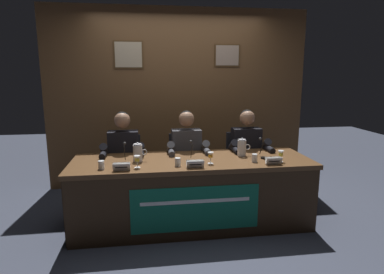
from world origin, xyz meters
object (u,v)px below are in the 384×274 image
(juice_glass_center, at_px, (211,156))
(chair_right, at_px, (243,167))
(water_cup_right, at_px, (255,158))
(microphone_right, at_px, (262,151))
(panelist_left, at_px, (123,155))
(microphone_left, at_px, (125,157))
(microphone_center, at_px, (192,155))
(nameplate_right, at_px, (274,161))
(conference_table, at_px, (193,183))
(nameplate_left, at_px, (121,167))
(chair_center, at_px, (185,170))
(nameplate_center, at_px, (195,164))
(chair_left, at_px, (125,172))
(juice_glass_right, at_px, (281,154))
(panelist_center, at_px, (187,153))
(water_pitcher_left_side, at_px, (138,153))
(water_cup_left, at_px, (101,165))
(juice_glass_left, at_px, (137,159))
(water_cup_center, at_px, (178,162))
(water_pitcher_right_side, at_px, (242,148))
(panelist_right, at_px, (248,151))

(juice_glass_center, height_order, chair_right, chair_right)
(water_cup_right, height_order, microphone_right, microphone_right)
(panelist_left, relative_size, microphone_left, 5.67)
(juice_glass_center, relative_size, microphone_center, 0.57)
(nameplate_right, bearing_deg, microphone_left, 170.72)
(conference_table, distance_m, nameplate_left, 0.82)
(chair_center, xyz_separation_m, nameplate_center, (-0.02, -0.95, 0.35))
(chair_left, relative_size, microphone_left, 4.16)
(microphone_center, distance_m, juice_glass_right, 0.95)
(panelist_center, distance_m, nameplate_center, 0.76)
(water_pitcher_left_side, bearing_deg, water_cup_left, -144.96)
(water_cup_left, relative_size, nameplate_center, 0.48)
(juice_glass_left, relative_size, chair_center, 0.14)
(chair_center, xyz_separation_m, water_pitcher_left_side, (-0.59, -0.61, 0.40))
(juice_glass_center, distance_m, water_cup_center, 0.35)
(chair_left, xyz_separation_m, panelist_left, (-0.00, -0.20, 0.28))
(panelist_left, xyz_separation_m, water_pitcher_right_side, (1.36, -0.34, 0.13))
(chair_left, distance_m, chair_center, 0.77)
(microphone_left, height_order, microphone_right, same)
(chair_left, distance_m, water_cup_left, 0.94)
(microphone_center, bearing_deg, water_cup_left, -170.06)
(microphone_center, relative_size, water_pitcher_right_side, 1.03)
(panelist_center, height_order, water_pitcher_left_side, panelist_center)
(nameplate_left, distance_m, microphone_center, 0.77)
(panelist_left, bearing_deg, chair_right, 7.36)
(water_cup_left, relative_size, microphone_left, 0.39)
(microphone_left, height_order, water_cup_right, microphone_left)
(juice_glass_left, relative_size, water_cup_right, 1.46)
(water_pitcher_left_side, bearing_deg, nameplate_left, -114.50)
(chair_center, height_order, microphone_right, microphone_right)
(nameplate_right, xyz_separation_m, microphone_right, (-0.02, 0.28, 0.03))
(microphone_left, bearing_deg, panelist_left, 95.68)
(chair_left, relative_size, water_cup_right, 10.58)
(water_cup_left, xyz_separation_m, water_pitcher_right_side, (1.53, 0.32, 0.06))
(chair_right, xyz_separation_m, juice_glass_right, (0.15, -0.86, 0.39))
(panelist_right, bearing_deg, conference_table, -145.88)
(chair_left, bearing_deg, water_cup_center, -55.51)
(nameplate_left, height_order, juice_glass_right, juice_glass_right)
(water_cup_right, bearing_deg, water_pitcher_left_side, 170.81)
(water_cup_left, height_order, microphone_center, microphone_center)
(water_cup_center, relative_size, juice_glass_right, 0.69)
(juice_glass_center, bearing_deg, juice_glass_right, -2.89)
(chair_right, xyz_separation_m, water_cup_right, (-0.12, -0.81, 0.34))
(nameplate_left, distance_m, nameplate_right, 1.55)
(panelist_right, distance_m, juice_glass_right, 0.68)
(water_cup_left, xyz_separation_m, chair_center, (0.94, 0.86, -0.34))
(panelist_left, distance_m, water_cup_right, 1.55)
(water_cup_center, bearing_deg, water_cup_left, -179.73)
(water_pitcher_left_side, distance_m, water_pitcher_right_side, 1.18)
(microphone_left, bearing_deg, panelist_center, 34.48)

